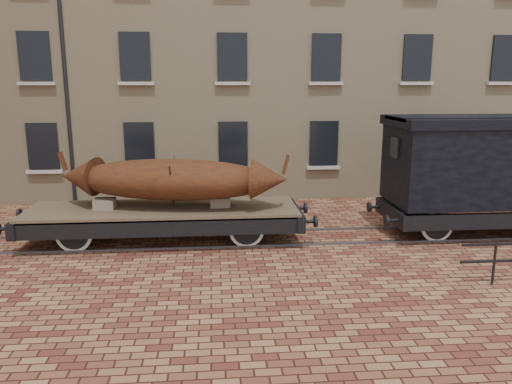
{
  "coord_description": "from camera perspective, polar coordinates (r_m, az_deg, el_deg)",
  "views": [
    {
      "loc": [
        -3.29,
        -13.92,
        4.49
      ],
      "look_at": [
        -2.02,
        0.5,
        1.3
      ],
      "focal_mm": 35.0,
      "sensor_mm": 36.0,
      "label": 1
    }
  ],
  "objects": [
    {
      "name": "flatcar_wagon",
      "position": [
        14.47,
        -10.54,
        -2.53
      ],
      "size": [
        8.58,
        2.33,
        1.3
      ],
      "color": "brown",
      "rests_on": "ground"
    },
    {
      "name": "iron_boat",
      "position": [
        14.21,
        -9.5,
        1.46
      ],
      "size": [
        6.54,
        2.76,
        1.57
      ],
      "color": "#562B11",
      "rests_on": "flatcar_wagon"
    },
    {
      "name": "warehouse_cream",
      "position": [
        24.85,
        10.16,
        18.05
      ],
      "size": [
        40.0,
        10.19,
        14.0
      ],
      "color": "#CEB88D",
      "rests_on": "ground"
    },
    {
      "name": "goods_van",
      "position": [
        16.33,
        25.35,
        3.25
      ],
      "size": [
        6.86,
        2.5,
        3.55
      ],
      "color": "black",
      "rests_on": "ground"
    },
    {
      "name": "ground",
      "position": [
        14.99,
        7.92,
        -5.12
      ],
      "size": [
        90.0,
        90.0,
        0.0
      ],
      "primitive_type": "plane",
      "color": "#59261E"
    },
    {
      "name": "rail_track",
      "position": [
        14.98,
        7.92,
        -5.01
      ],
      "size": [
        30.0,
        1.52,
        0.06
      ],
      "color": "#59595E",
      "rests_on": "ground"
    }
  ]
}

